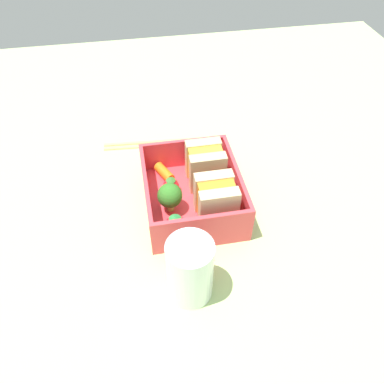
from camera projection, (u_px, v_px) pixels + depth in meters
ground_plane at (192, 208)px, 58.12cm from camera, size 120.00×120.00×2.00cm
bento_tray at (192, 202)px, 56.97cm from camera, size 16.47×13.86×1.20cm
bento_rim at (192, 187)px, 54.74cm from camera, size 16.47×13.86×4.99cm
sandwich_left at (205, 165)px, 57.09cm from camera, size 5.24×5.43×6.34cm
sandwich_center_left at (216, 200)px, 52.08cm from camera, size 5.24×5.43×6.34cm
carrot_stick_far_left at (164, 173)px, 59.43cm from camera, size 4.04×2.99×1.56cm
strawberry_far_left at (171, 185)px, 56.65cm from camera, size 2.42×2.42×3.02cm
broccoli_floret at (170, 196)px, 52.98cm from camera, size 3.58×3.58×4.78cm
strawberry_left at (175, 225)px, 51.02cm from camera, size 2.89×2.89×3.49cm
chopstick_pair at (162, 142)px, 67.36cm from camera, size 3.28×20.71×0.70cm
drinking_glass at (190, 270)px, 43.94cm from camera, size 5.57×5.57×9.23cm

